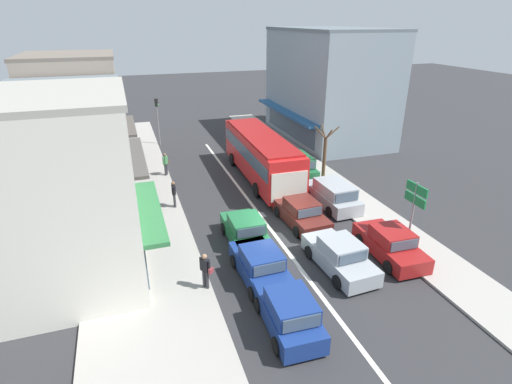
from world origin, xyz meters
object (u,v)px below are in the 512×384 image
at_px(sedan_behind_bus_near, 246,232).
at_px(pedestrian_with_handbag_near, 166,163).
at_px(directional_road_sign, 415,200).
at_px(pedestrian_far_walker, 174,193).
at_px(sedan_queue_far_back, 261,266).
at_px(city_bus, 261,154).
at_px(parked_sedan_kerb_front, 390,244).
at_px(sedan_behind_bus_mid, 340,256).
at_px(sedan_adjacent_lane_trail, 301,213).
at_px(hatchback_adjacent_lane_lead, 289,313).
at_px(street_tree_right, 325,155).
at_px(parked_wagon_kerb_second, 332,195).
at_px(traffic_light_downstreet, 157,114).
at_px(parked_wagon_kerb_third, 297,165).
at_px(pedestrian_browsing_midblock, 205,269).

relative_size(sedan_behind_bus_near, pedestrian_with_handbag_near, 2.59).
distance_m(directional_road_sign, pedestrian_far_walker, 13.35).
distance_m(sedan_queue_far_back, pedestrian_far_walker, 8.76).
relative_size(city_bus, parked_sedan_kerb_front, 2.56).
xyz_separation_m(sedan_behind_bus_mid, parked_sedan_kerb_front, (2.83, 0.17, 0.00)).
distance_m(sedan_adjacent_lane_trail, directional_road_sign, 6.05).
relative_size(hatchback_adjacent_lane_lead, parked_sedan_kerb_front, 0.88).
bearing_deg(pedestrian_with_handbag_near, parked_sedan_kerb_front, -57.77).
bearing_deg(sedan_adjacent_lane_trail, parked_sedan_kerb_front, -58.41).
bearing_deg(city_bus, hatchback_adjacent_lane_lead, -105.31).
bearing_deg(sedan_behind_bus_mid, sedan_queue_far_back, 174.15).
bearing_deg(city_bus, pedestrian_far_walker, -155.20).
bearing_deg(street_tree_right, sedan_adjacent_lane_trail, -127.79).
height_order(city_bus, pedestrian_with_handbag_near, city_bus).
distance_m(parked_wagon_kerb_second, pedestrian_with_handbag_near, 12.20).
bearing_deg(city_bus, sedan_queue_far_back, -109.13).
relative_size(sedan_behind_bus_mid, sedan_queue_far_back, 1.01).
bearing_deg(sedan_behind_bus_mid, hatchback_adjacent_lane_lead, -142.63).
relative_size(sedan_queue_far_back, parked_sedan_kerb_front, 0.99).
height_order(city_bus, traffic_light_downstreet, traffic_light_downstreet).
bearing_deg(sedan_behind_bus_near, parked_wagon_kerb_second, 22.25).
distance_m(sedan_behind_bus_near, sedan_queue_far_back, 3.16).
bearing_deg(sedan_adjacent_lane_trail, sedan_behind_bus_near, -163.89).
relative_size(parked_wagon_kerb_third, directional_road_sign, 1.27).
xyz_separation_m(city_bus, street_tree_right, (3.98, -1.88, 0.08)).
relative_size(sedan_behind_bus_mid, parked_wagon_kerb_second, 0.94).
distance_m(hatchback_adjacent_lane_lead, parked_wagon_kerb_second, 11.12).
xyz_separation_m(hatchback_adjacent_lane_lead, pedestrian_with_handbag_near, (-2.39, 17.13, 0.36)).
distance_m(sedan_behind_bus_near, pedestrian_with_handbag_near, 11.13).
bearing_deg(hatchback_adjacent_lane_lead, street_tree_right, 57.87).
height_order(parked_wagon_kerb_third, pedestrian_with_handbag_near, pedestrian_with_handbag_near).
bearing_deg(street_tree_right, parked_wagon_kerb_second, -109.63).
height_order(city_bus, sedan_queue_far_back, city_bus).
height_order(sedan_adjacent_lane_trail, pedestrian_far_walker, pedestrian_far_walker).
relative_size(city_bus, parked_wagon_kerb_second, 2.40).
bearing_deg(hatchback_adjacent_lane_lead, pedestrian_far_walker, 102.49).
bearing_deg(traffic_light_downstreet, directional_road_sign, -66.40).
bearing_deg(pedestrian_browsing_midblock, city_bus, 60.66).
xyz_separation_m(sedan_queue_far_back, pedestrian_with_handbag_near, (-2.43, 13.94, 0.40)).
bearing_deg(city_bus, parked_wagon_kerb_second, -64.95).
relative_size(sedan_behind_bus_near, parked_sedan_kerb_front, 0.99).
bearing_deg(traffic_light_downstreet, city_bus, -61.10).
xyz_separation_m(parked_wagon_kerb_second, directional_road_sign, (1.09, -5.74, 1.96)).
bearing_deg(sedan_adjacent_lane_trail, pedestrian_far_walker, 146.79).
relative_size(city_bus, sedan_queue_far_back, 2.57).
relative_size(city_bus, sedan_behind_bus_mid, 2.55).
distance_m(pedestrian_browsing_midblock, pedestrian_far_walker, 8.36).
relative_size(traffic_light_downstreet, pedestrian_browsing_midblock, 2.58).
relative_size(sedan_adjacent_lane_trail, pedestrian_far_walker, 2.62).
height_order(sedan_behind_bus_mid, street_tree_right, street_tree_right).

